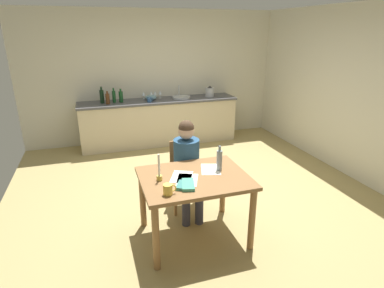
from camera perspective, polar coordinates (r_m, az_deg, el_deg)
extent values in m
cube|color=tan|center=(4.63, 0.29, -8.88)|extent=(5.20, 5.20, 0.04)
cube|color=beige|center=(6.63, -6.83, 11.96)|extent=(5.20, 0.12, 2.60)
cube|color=beige|center=(5.53, 27.19, 8.31)|extent=(0.12, 5.20, 2.60)
cube|color=beige|center=(6.47, -5.88, 3.90)|extent=(3.09, 0.60, 0.86)
cube|color=#4C4C51|center=(6.36, -6.03, 7.80)|extent=(3.13, 0.64, 0.04)
cube|color=olive|center=(3.37, 0.40, -6.20)|extent=(1.14, 0.89, 0.04)
cylinder|color=olive|center=(3.13, -6.54, -16.57)|extent=(0.07, 0.07, 0.71)
cylinder|color=olive|center=(3.43, 10.80, -13.29)|extent=(0.07, 0.07, 0.71)
cylinder|color=olive|center=(3.77, -8.94, -9.80)|extent=(0.07, 0.07, 0.71)
cylinder|color=olive|center=(4.02, 5.61, -7.66)|extent=(0.07, 0.07, 0.71)
cube|color=olive|center=(4.05, -1.07, -5.69)|extent=(0.44, 0.44, 0.04)
cube|color=olive|center=(4.13, -1.56, -1.97)|extent=(0.36, 0.07, 0.40)
cylinder|color=olive|center=(3.98, -3.02, -9.99)|extent=(0.04, 0.04, 0.45)
cylinder|color=olive|center=(4.04, 1.81, -9.51)|extent=(0.04, 0.04, 0.45)
cylinder|color=olive|center=(4.28, -3.73, -7.75)|extent=(0.04, 0.04, 0.45)
cylinder|color=olive|center=(4.33, 0.76, -7.34)|extent=(0.04, 0.04, 0.45)
cylinder|color=navy|center=(3.93, -1.01, -2.66)|extent=(0.35, 0.35, 0.50)
sphere|color=#D8AD8C|center=(3.81, -1.04, 2.34)|extent=(0.20, 0.20, 0.20)
sphere|color=#473323|center=(3.79, -1.04, 2.92)|extent=(0.19, 0.19, 0.19)
cylinder|color=#383847|center=(3.85, -1.63, -7.26)|extent=(0.17, 0.39, 0.13)
cylinder|color=#383847|center=(3.80, -1.08, -11.56)|extent=(0.10, 0.10, 0.45)
cylinder|color=#383847|center=(3.88, 0.71, -7.04)|extent=(0.17, 0.39, 0.13)
cylinder|color=#383847|center=(3.83, 1.32, -11.31)|extent=(0.10, 0.10, 0.45)
cylinder|color=#F2CC4C|center=(3.00, -4.41, -8.20)|extent=(0.09, 0.09, 0.10)
torus|color=#F2CC4C|center=(3.01, -3.48, -7.99)|extent=(0.07, 0.01, 0.07)
cylinder|color=gold|center=(3.29, -5.92, -6.11)|extent=(0.06, 0.06, 0.05)
cylinder|color=white|center=(3.23, -6.01, -3.82)|extent=(0.02, 0.02, 0.24)
cube|color=teal|center=(3.15, -0.71, -7.38)|extent=(0.18, 0.27, 0.03)
cube|color=#367975|center=(3.14, -1.34, -7.53)|extent=(0.22, 0.23, 0.03)
cube|color=white|center=(3.53, 3.42, -4.58)|extent=(0.29, 0.35, 0.00)
cube|color=white|center=(3.28, -0.86, -6.50)|extent=(0.31, 0.35, 0.00)
cube|color=white|center=(3.35, -1.88, -5.95)|extent=(0.32, 0.36, 0.00)
cylinder|color=#8C999E|center=(3.47, 4.94, -2.99)|extent=(0.06, 0.06, 0.23)
cylinder|color=#8C999E|center=(3.42, 5.01, -0.81)|extent=(0.03, 0.03, 0.06)
cylinder|color=#B2B7BC|center=(6.46, -1.97, 8.45)|extent=(0.36, 0.36, 0.04)
cylinder|color=silver|center=(6.59, -2.37, 9.56)|extent=(0.02, 0.02, 0.24)
cylinder|color=black|center=(6.23, -15.99, 8.24)|extent=(0.08, 0.08, 0.25)
cylinder|color=black|center=(6.20, -16.13, 9.64)|extent=(0.03, 0.03, 0.06)
cylinder|color=#593319|center=(6.13, -15.03, 7.89)|extent=(0.08, 0.08, 0.19)
cylinder|color=#593319|center=(6.11, -15.13, 8.99)|extent=(0.03, 0.03, 0.05)
cylinder|color=#194C23|center=(6.23, -13.94, 8.31)|extent=(0.06, 0.06, 0.22)
cylinder|color=#194C23|center=(6.21, -14.05, 9.56)|extent=(0.03, 0.03, 0.06)
cylinder|color=#194C23|center=(6.24, -12.74, 8.33)|extent=(0.08, 0.08, 0.20)
cylinder|color=#194C23|center=(6.22, -12.83, 9.48)|extent=(0.04, 0.04, 0.05)
ellipsoid|color=#668C99|center=(6.33, -7.47, 8.35)|extent=(0.23, 0.23, 0.10)
cylinder|color=#B7BABF|center=(6.64, 3.22, 9.36)|extent=(0.18, 0.18, 0.18)
cone|color=#262628|center=(6.62, 3.24, 10.29)|extent=(0.11, 0.11, 0.04)
cylinder|color=silver|center=(6.51, -5.78, 8.29)|extent=(0.06, 0.06, 0.00)
cylinder|color=silver|center=(6.50, -5.79, 8.61)|extent=(0.01, 0.01, 0.07)
cone|color=silver|center=(6.49, -5.81, 9.26)|extent=(0.07, 0.07, 0.08)
cylinder|color=silver|center=(6.49, -6.67, 8.22)|extent=(0.06, 0.06, 0.00)
cylinder|color=silver|center=(6.48, -6.68, 8.54)|extent=(0.01, 0.01, 0.07)
cone|color=silver|center=(6.47, -6.71, 9.19)|extent=(0.07, 0.07, 0.08)
cylinder|color=silver|center=(6.48, -7.36, 8.16)|extent=(0.06, 0.06, 0.00)
cylinder|color=silver|center=(6.47, -7.37, 8.48)|extent=(0.01, 0.01, 0.07)
cone|color=silver|center=(6.45, -7.40, 9.14)|extent=(0.07, 0.07, 0.08)
cylinder|color=silver|center=(6.45, -8.74, 8.05)|extent=(0.06, 0.06, 0.00)
cylinder|color=silver|center=(6.44, -8.75, 8.37)|extent=(0.01, 0.01, 0.07)
cone|color=silver|center=(6.43, -8.79, 9.03)|extent=(0.07, 0.07, 0.08)
cylinder|color=#33598C|center=(6.16, -7.74, 7.99)|extent=(0.08, 0.08, 0.10)
torus|color=#33598C|center=(6.17, -7.33, 8.07)|extent=(0.07, 0.01, 0.07)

